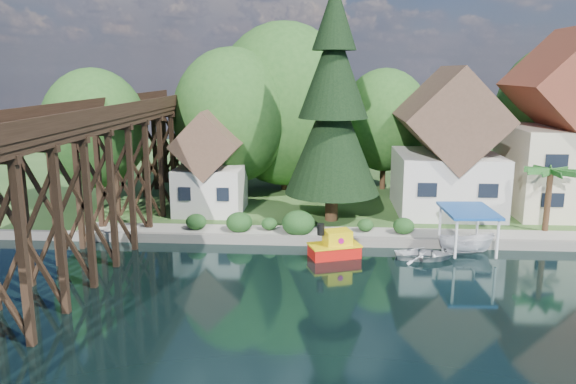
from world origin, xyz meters
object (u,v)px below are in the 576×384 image
Objects in this scene: trestle_bridge at (95,170)px; boat_canopy at (467,234)px; shed at (210,169)px; boat_white_a at (424,253)px; conifer at (333,109)px; house_left at (447,151)px; palm_tree at (551,173)px; tugboat at (335,246)px; house_center at (568,135)px.

trestle_bridge is 9.87× the size of boat_canopy.
shed is 2.25× the size of boat_white_a.
conifer is (9.23, -1.94, 4.67)m from shed.
house_left reaches higher than palm_tree.
conifer reaches higher than house_left.
shed is 2.28× the size of tugboat.
conifer is (-8.77, -3.44, 3.36)m from house_left.
boat_white_a is (-12.19, -10.74, -6.06)m from house_center.
conifer is 3.63× the size of palm_tree.
boat_white_a is at bearing -138.62° from house_center.
trestle_bridge is 10.69m from shed.
boat_white_a is at bearing -151.22° from palm_tree.
house_left is 0.66× the size of conifer.
house_center is at bearing -48.57° from boat_white_a.
house_left is at bearing 49.94° from tugboat.
boat_white_a is (-8.85, -4.86, -4.14)m from palm_tree.
conifer is at bearing 39.40° from boat_white_a.
shed is at bearing 61.81° from trestle_bridge.
palm_tree is 1.31× the size of boat_white_a.
trestle_bridge reaches higher than boat_canopy.
house_center is 1.77× the size of shed.
boat_canopy is at bearing 5.03° from trestle_bridge.
house_left is 2.41× the size of palm_tree.
house_center is at bearing 44.85° from boat_canopy.
house_center is 3.03× the size of palm_tree.
palm_tree is (23.66, -3.88, 0.67)m from shed.
palm_tree is at bearing 29.78° from boat_canopy.
trestle_bridge reaches higher than palm_tree.
house_left is at bearing 87.49° from boat_canopy.
trestle_bridge reaches higher than boat_white_a.
house_center is 7.02m from palm_tree.
boat_canopy is (17.61, -7.34, -2.63)m from shed.
boat_white_a is at bearing -50.64° from conifer.
trestle_bridge is at bearing 91.75° from boat_white_a.
house_center reaches higher than tugboat.
trestle_bridge is 23.08m from boat_canopy.
house_center reaches higher than palm_tree.
shed reaches higher than boat_canopy.
shed is (-27.00, -2.00, -2.59)m from house_center.
boat_canopy is (8.20, 1.38, 0.53)m from tugboat.
shed is (5.00, 9.33, -1.52)m from trestle_bridge.
palm_tree is 15.53m from tugboat.
tugboat is 5.41m from boat_white_a.
conifer is 10.36m from tugboat.
tugboat is (14.41, 0.61, -4.69)m from trestle_bridge.
tugboat is at bearing -161.24° from palm_tree.
trestle_bridge is 15.16m from tugboat.
boat_canopy reaches higher than tugboat.
shed is at bearing 137.19° from tugboat.
house_center is at bearing 19.49° from trestle_bridge.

